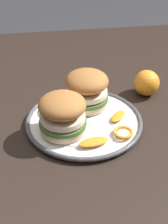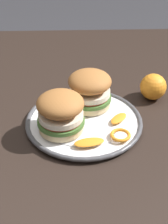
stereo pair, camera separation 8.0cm
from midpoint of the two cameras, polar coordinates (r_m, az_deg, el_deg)
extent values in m
cube|color=black|center=(0.87, 1.33, -4.58)|extent=(1.40, 1.04, 0.03)
cylinder|color=white|center=(0.89, -2.59, -1.87)|extent=(0.28, 0.28, 0.01)
torus|color=#4C4C51|center=(0.89, -2.60, -1.56)|extent=(0.31, 0.31, 0.01)
cylinder|color=white|center=(0.88, -2.60, -1.51)|extent=(0.21, 0.21, 0.00)
cylinder|color=beige|center=(0.84, -6.27, -2.59)|extent=(0.11, 0.11, 0.02)
cylinder|color=#477033|center=(0.84, -6.33, -1.83)|extent=(0.12, 0.12, 0.01)
cylinder|color=#BC3828|center=(0.83, -6.37, -1.39)|extent=(0.10, 0.10, 0.01)
cylinder|color=silver|center=(0.83, -6.41, -0.83)|extent=(0.11, 0.11, 0.01)
ellipsoid|color=#A36633|center=(0.81, -6.56, 1.06)|extent=(0.16, 0.16, 0.05)
cylinder|color=beige|center=(0.93, -2.00, 1.71)|extent=(0.11, 0.11, 0.02)
cylinder|color=#477033|center=(0.92, -2.01, 2.43)|extent=(0.12, 0.12, 0.01)
cylinder|color=#BC3828|center=(0.92, -2.03, 2.85)|extent=(0.10, 0.10, 0.01)
cylinder|color=silver|center=(0.91, -2.04, 3.37)|extent=(0.11, 0.11, 0.01)
ellipsoid|color=#A36633|center=(0.90, -2.08, 5.16)|extent=(0.16, 0.16, 0.05)
torus|color=orange|center=(0.83, 3.86, -3.55)|extent=(0.07, 0.07, 0.01)
cylinder|color=#F4E5C6|center=(0.83, 3.86, -3.69)|extent=(0.03, 0.03, 0.00)
ellipsoid|color=orange|center=(0.89, 3.22, -0.76)|extent=(0.06, 0.06, 0.01)
ellipsoid|color=orange|center=(0.80, -1.21, -5.12)|extent=(0.04, 0.08, 0.01)
sphere|color=orange|center=(1.01, 8.25, 4.81)|extent=(0.08, 0.08, 0.08)
camera|label=1|loc=(0.04, -92.65, -1.88)|focal=54.31mm
camera|label=2|loc=(0.04, 87.35, 1.88)|focal=54.31mm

